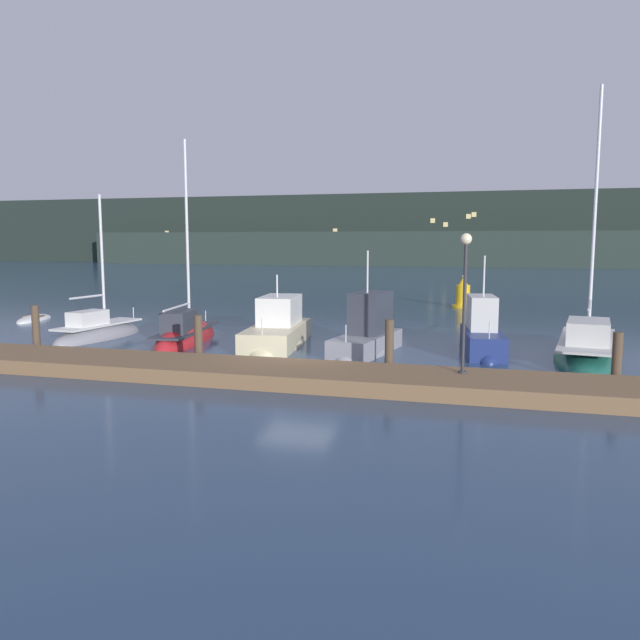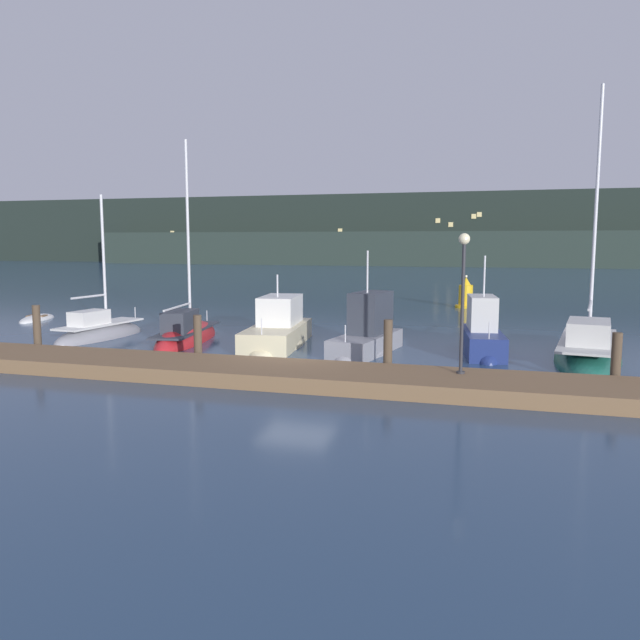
{
  "view_description": "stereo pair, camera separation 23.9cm",
  "coord_description": "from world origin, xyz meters",
  "px_view_note": "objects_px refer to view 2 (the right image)",
  "views": [
    {
      "loc": [
        6.3,
        -20.01,
        4.22
      ],
      "look_at": [
        0.0,
        2.94,
        1.2
      ],
      "focal_mm": 35.0,
      "sensor_mm": 36.0,
      "label": 1
    },
    {
      "loc": [
        6.53,
        -19.94,
        4.22
      ],
      "look_at": [
        0.0,
        2.94,
        1.2
      ],
      "focal_mm": 35.0,
      "sensor_mm": 36.0,
      "label": 2
    }
  ],
  "objects_px": {
    "sailboat_berth_1": "(100,335)",
    "sailboat_berth_2": "(186,339)",
    "dock_lamppost": "(463,280)",
    "motorboat_berth_4": "(367,341)",
    "motorboat_berth_5": "(482,344)",
    "sailboat_berth_6": "(588,355)",
    "channel_buoy": "(466,295)",
    "rowboat_adrift": "(37,320)",
    "motorboat_berth_3": "(278,336)"
  },
  "relations": [
    {
      "from": "sailboat_berth_6",
      "to": "channel_buoy",
      "type": "xyz_separation_m",
      "value": [
        -5.12,
        16.72,
        0.63
      ]
    },
    {
      "from": "motorboat_berth_3",
      "to": "channel_buoy",
      "type": "bearing_deg",
      "value": 68.29
    },
    {
      "from": "motorboat_berth_5",
      "to": "sailboat_berth_6",
      "type": "bearing_deg",
      "value": -3.62
    },
    {
      "from": "sailboat_berth_1",
      "to": "motorboat_berth_4",
      "type": "bearing_deg",
      "value": -1.17
    },
    {
      "from": "motorboat_berth_4",
      "to": "channel_buoy",
      "type": "height_order",
      "value": "motorboat_berth_4"
    },
    {
      "from": "sailboat_berth_6",
      "to": "rowboat_adrift",
      "type": "relative_size",
      "value": 2.99
    },
    {
      "from": "motorboat_berth_5",
      "to": "sailboat_berth_6",
      "type": "height_order",
      "value": "sailboat_berth_6"
    },
    {
      "from": "dock_lamppost",
      "to": "rowboat_adrift",
      "type": "xyz_separation_m",
      "value": [
        -22.91,
        9.9,
        -3.12
      ]
    },
    {
      "from": "rowboat_adrift",
      "to": "motorboat_berth_4",
      "type": "bearing_deg",
      "value": -14.33
    },
    {
      "from": "motorboat_berth_4",
      "to": "sailboat_berth_6",
      "type": "distance_m",
      "value": 7.95
    },
    {
      "from": "sailboat_berth_1",
      "to": "rowboat_adrift",
      "type": "relative_size",
      "value": 1.99
    },
    {
      "from": "sailboat_berth_6",
      "to": "motorboat_berth_4",
      "type": "bearing_deg",
      "value": -174.19
    },
    {
      "from": "channel_buoy",
      "to": "dock_lamppost",
      "type": "relative_size",
      "value": 0.52
    },
    {
      "from": "sailboat_berth_1",
      "to": "motorboat_berth_5",
      "type": "bearing_deg",
      "value": 2.81
    },
    {
      "from": "sailboat_berth_6",
      "to": "rowboat_adrift",
      "type": "bearing_deg",
      "value": 171.4
    },
    {
      "from": "dock_lamppost",
      "to": "sailboat_berth_1",
      "type": "bearing_deg",
      "value": 161.51
    },
    {
      "from": "sailboat_berth_1",
      "to": "dock_lamppost",
      "type": "distance_m",
      "value": 16.84
    },
    {
      "from": "sailboat_berth_2",
      "to": "motorboat_berth_4",
      "type": "relative_size",
      "value": 1.89
    },
    {
      "from": "motorboat_berth_5",
      "to": "sailboat_berth_2",
      "type": "bearing_deg",
      "value": -177.25
    },
    {
      "from": "motorboat_berth_3",
      "to": "channel_buoy",
      "type": "height_order",
      "value": "motorboat_berth_3"
    },
    {
      "from": "motorboat_berth_3",
      "to": "sailboat_berth_1",
      "type": "bearing_deg",
      "value": -176.2
    },
    {
      "from": "sailboat_berth_2",
      "to": "rowboat_adrift",
      "type": "bearing_deg",
      "value": 158.54
    },
    {
      "from": "sailboat_berth_1",
      "to": "dock_lamppost",
      "type": "xyz_separation_m",
      "value": [
        15.71,
        -5.25,
        3.0
      ]
    },
    {
      "from": "sailboat_berth_2",
      "to": "rowboat_adrift",
      "type": "height_order",
      "value": "sailboat_berth_2"
    },
    {
      "from": "dock_lamppost",
      "to": "sailboat_berth_6",
      "type": "bearing_deg",
      "value": 54.56
    },
    {
      "from": "rowboat_adrift",
      "to": "sailboat_berth_2",
      "type": "bearing_deg",
      "value": -21.46
    },
    {
      "from": "rowboat_adrift",
      "to": "sailboat_berth_6",
      "type": "bearing_deg",
      "value": -8.6
    },
    {
      "from": "sailboat_berth_2",
      "to": "channel_buoy",
      "type": "relative_size",
      "value": 4.43
    },
    {
      "from": "rowboat_adrift",
      "to": "motorboat_berth_3",
      "type": "bearing_deg",
      "value": -15.08
    },
    {
      "from": "motorboat_berth_3",
      "to": "sailboat_berth_6",
      "type": "xyz_separation_m",
      "value": [
        11.79,
        0.02,
        -0.19
      ]
    },
    {
      "from": "sailboat_berth_2",
      "to": "sailboat_berth_6",
      "type": "xyz_separation_m",
      "value": [
        15.77,
        0.35,
        0.03
      ]
    },
    {
      "from": "sailboat_berth_2",
      "to": "rowboat_adrift",
      "type": "distance_m",
      "value": 12.12
    },
    {
      "from": "sailboat_berth_6",
      "to": "channel_buoy",
      "type": "relative_size",
      "value": 4.98
    },
    {
      "from": "motorboat_berth_5",
      "to": "dock_lamppost",
      "type": "bearing_deg",
      "value": -94.31
    },
    {
      "from": "channel_buoy",
      "to": "dock_lamppost",
      "type": "bearing_deg",
      "value": -87.5
    },
    {
      "from": "channel_buoy",
      "to": "rowboat_adrift",
      "type": "relative_size",
      "value": 0.6
    },
    {
      "from": "motorboat_berth_4",
      "to": "channel_buoy",
      "type": "xyz_separation_m",
      "value": [
        2.78,
        17.52,
        0.33
      ]
    },
    {
      "from": "motorboat_berth_4",
      "to": "dock_lamppost",
      "type": "relative_size",
      "value": 1.22
    },
    {
      "from": "sailboat_berth_1",
      "to": "motorboat_berth_4",
      "type": "relative_size",
      "value": 1.41
    },
    {
      "from": "sailboat_berth_1",
      "to": "dock_lamppost",
      "type": "relative_size",
      "value": 1.72
    },
    {
      "from": "motorboat_berth_4",
      "to": "motorboat_berth_5",
      "type": "relative_size",
      "value": 1.02
    },
    {
      "from": "channel_buoy",
      "to": "motorboat_berth_5",
      "type": "bearing_deg",
      "value": -85.01
    },
    {
      "from": "channel_buoy",
      "to": "dock_lamppost",
      "type": "xyz_separation_m",
      "value": [
        0.98,
        -22.53,
        2.33
      ]
    },
    {
      "from": "motorboat_berth_4",
      "to": "motorboat_berth_5",
      "type": "distance_m",
      "value": 4.35
    },
    {
      "from": "motorboat_berth_5",
      "to": "sailboat_berth_6",
      "type": "relative_size",
      "value": 0.46
    },
    {
      "from": "motorboat_berth_3",
      "to": "motorboat_berth_5",
      "type": "xyz_separation_m",
      "value": [
        8.1,
        0.26,
        0.02
      ]
    },
    {
      "from": "sailboat_berth_6",
      "to": "sailboat_berth_2",
      "type": "bearing_deg",
      "value": -178.74
    },
    {
      "from": "sailboat_berth_1",
      "to": "sailboat_berth_2",
      "type": "xyz_separation_m",
      "value": [
        4.08,
        0.21,
        0.0
      ]
    },
    {
      "from": "motorboat_berth_3",
      "to": "channel_buoy",
      "type": "relative_size",
      "value": 2.97
    },
    {
      "from": "channel_buoy",
      "to": "sailboat_berth_1",
      "type": "bearing_deg",
      "value": -130.46
    }
  ]
}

